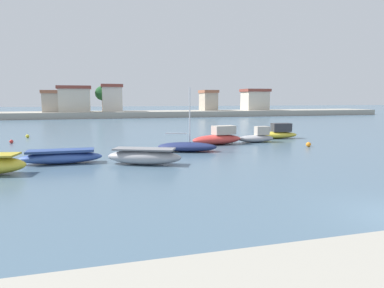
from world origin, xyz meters
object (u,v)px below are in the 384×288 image
at_px(moored_boat_4, 218,138).
at_px(mooring_buoy_3, 11,142).
at_px(moored_boat_2, 144,157).
at_px(moored_boat_3, 187,147).
at_px(moored_boat_5, 257,137).
at_px(mooring_buoy_2, 27,136).
at_px(moored_boat_1, 61,157).
at_px(mooring_buoy_1, 308,144).
at_px(moored_boat_6, 277,133).

height_order(moored_boat_4, mooring_buoy_3, moored_boat_4).
height_order(moored_boat_2, moored_boat_4, moored_boat_4).
bearing_deg(moored_boat_3, moored_boat_5, 46.25).
bearing_deg(moored_boat_3, mooring_buoy_2, 155.33).
xyz_separation_m(moored_boat_1, moored_boat_5, (17.53, 6.90, 0.07)).
bearing_deg(mooring_buoy_3, moored_boat_4, -17.48).
distance_m(moored_boat_4, mooring_buoy_1, 8.09).
bearing_deg(moored_boat_2, mooring_buoy_3, 150.94).
relative_size(moored_boat_2, moored_boat_6, 1.01).
relative_size(moored_boat_4, mooring_buoy_3, 14.78).
distance_m(moored_boat_1, moored_boat_5, 18.84).
bearing_deg(moored_boat_4, moored_boat_3, -148.08).
distance_m(moored_boat_2, moored_boat_5, 15.05).
bearing_deg(moored_boat_1, moored_boat_6, 23.64).
distance_m(moored_boat_2, mooring_buoy_2, 21.40).
bearing_deg(moored_boat_5, moored_boat_1, -157.35).
relative_size(moored_boat_2, mooring_buoy_3, 14.22).
height_order(moored_boat_3, mooring_buoy_3, moored_boat_3).
relative_size(moored_boat_5, mooring_buoy_2, 9.80).
height_order(moored_boat_4, mooring_buoy_2, moored_boat_4).
relative_size(moored_boat_3, moored_boat_6, 1.02).
xyz_separation_m(moored_boat_2, moored_boat_3, (4.11, 4.64, -0.12)).
distance_m(moored_boat_4, moored_boat_6, 8.33).
bearing_deg(moored_boat_4, moored_boat_5, -2.71).
bearing_deg(moored_boat_2, mooring_buoy_1, 39.26).
xyz_separation_m(moored_boat_1, moored_boat_2, (5.23, -1.79, 0.08)).
xyz_separation_m(moored_boat_5, mooring_buoy_1, (2.86, -4.39, -0.29)).
bearing_deg(mooring_buoy_3, moored_boat_1, -65.56).
bearing_deg(mooring_buoy_3, moored_boat_3, -32.37).
bearing_deg(moored_boat_4, moored_boat_6, 11.03).
xyz_separation_m(moored_boat_2, moored_boat_6, (15.86, 11.12, 0.07)).
bearing_deg(moored_boat_6, moored_boat_2, -137.84).
bearing_deg(moored_boat_3, mooring_buoy_1, 18.18).
distance_m(mooring_buoy_1, mooring_buoy_3, 27.79).
xyz_separation_m(moored_boat_2, mooring_buoy_3, (-10.84, 14.12, -0.33)).
relative_size(moored_boat_2, mooring_buoy_1, 11.74).
relative_size(mooring_buoy_1, mooring_buoy_2, 1.12).
relative_size(moored_boat_6, mooring_buoy_2, 13.01).
height_order(moored_boat_1, mooring_buoy_1, moored_boat_1).
bearing_deg(moored_boat_5, moored_boat_6, 35.50).
height_order(moored_boat_4, moored_boat_5, moored_boat_4).
height_order(moored_boat_5, mooring_buoy_1, moored_boat_5).
xyz_separation_m(moored_boat_5, moored_boat_6, (3.56, 2.43, 0.08)).
relative_size(moored_boat_4, mooring_buoy_1, 12.21).
distance_m(moored_boat_6, mooring_buoy_3, 26.86).
distance_m(moored_boat_1, moored_boat_4, 14.75).
height_order(mooring_buoy_1, mooring_buoy_2, mooring_buoy_1).
bearing_deg(mooring_buoy_2, moored_boat_1, -73.63).
height_order(moored_boat_2, mooring_buoy_1, moored_boat_2).
xyz_separation_m(moored_boat_2, moored_boat_5, (12.29, 8.69, -0.01)).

